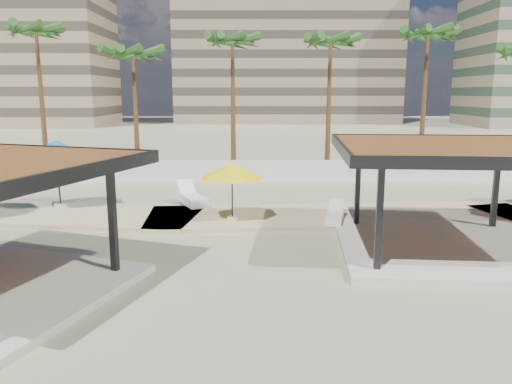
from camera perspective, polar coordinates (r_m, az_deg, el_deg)
The scene contains 14 objects.
ground at distance 14.18m, azimuth 6.62°, elevation -9.89°, with size 200.00×200.00×0.00m, color tan.
promenade at distance 21.71m, azimuth 9.51°, elevation -2.33°, with size 44.45×7.97×0.24m.
boundary_wall at distance 29.52m, azimuth 3.02°, elevation 2.47°, with size 56.00×0.30×1.20m, color silver.
building_mid at distance 91.76m, azimuth 3.48°, elevation 16.96°, with size 38.00×16.00×30.40m.
pavilion_central at distance 17.19m, azimuth 20.96°, elevation 0.49°, with size 7.54×7.54×3.54m.
umbrella_b at distance 19.44m, azimuth -2.76°, elevation 2.45°, with size 3.01×3.01×2.27m.
umbrella_f at distance 23.30m, azimuth -21.86°, elevation 4.51°, with size 3.47×3.47×2.92m.
lounger_a at distance 22.79m, azimuth -7.37°, elevation -0.74°, with size 1.75×2.54×0.92m.
lounger_b at distance 19.81m, azimuth 9.01°, elevation -2.76°, with size 1.03×1.96×0.71m.
palm_b at distance 34.68m, azimuth -23.80°, elevation 15.94°, with size 3.00×3.00×9.67m.
palm_c at distance 32.15m, azimuth -13.87°, elevation 14.61°, with size 3.00×3.00×8.27m.
palm_d at distance 32.19m, azimuth -2.71°, elevation 16.35°, with size 3.00×3.00×9.12m.
palm_e at distance 31.99m, azimuth 8.50°, elevation 16.12°, with size 3.00×3.00×9.03m.
palm_f at distance 33.62m, azimuth 19.05°, elevation 16.08°, with size 3.00×3.00×9.45m.
Camera 1 is at (-1.66, -13.13, 5.09)m, focal length 35.00 mm.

